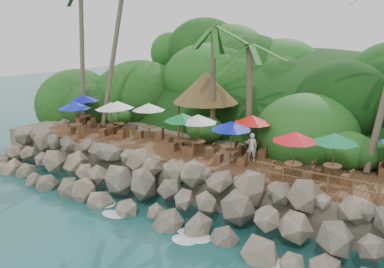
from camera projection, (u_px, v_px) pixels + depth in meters
The scene contains 12 objects.
ground at pixel (129, 219), 21.55m from camera, with size 140.00×140.00×0.00m, color #19514F.
land_base at pixel (259, 137), 34.11m from camera, with size 32.00×25.20×2.10m, color gray.
jungle_hill at pixel (290, 131), 40.38m from camera, with size 44.80×28.00×15.40m, color #143811.
seawall at pixel (152, 187), 22.87m from camera, with size 29.00×4.00×2.30m, color gray, non-canonical shape.
terrace at pixel (192, 152), 25.81m from camera, with size 26.00×5.00×0.20m, color brown.
jungle_foliage at pixel (253, 151), 33.57m from camera, with size 44.00×16.00×12.00m, color #143811, non-canonical shape.
foam_line at pixel (133, 216), 21.78m from camera, with size 25.20×0.80×0.06m.
palms at pixel (227, 2), 25.12m from camera, with size 31.32×7.20×13.11m.
palapa at pixel (206, 88), 28.81m from camera, with size 4.72×4.72×4.60m.
dining_clusters at pixel (188, 118), 25.31m from camera, with size 25.12×5.34×2.52m.
railing at pixel (316, 180), 19.04m from camera, with size 6.10×0.10×1.00m.
waiter at pixel (252, 147), 23.56m from camera, with size 0.62×0.40×1.69m, color white.
Camera 1 is at (13.88, -14.45, 9.74)m, focal length 37.86 mm.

